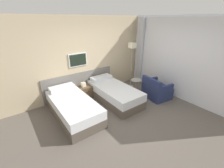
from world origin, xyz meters
TOP-DOWN VIEW (x-y plane):
  - ground_plane at (0.00, 0.00)m, footprint 16.00×16.00m
  - wall_headboard at (-0.03, 2.01)m, footprint 10.00×0.10m
  - wall_window at (2.22, -0.15)m, footprint 0.21×4.49m
  - bed_near_door at (-1.23, 0.94)m, footprint 0.96×2.03m
  - bed_near_window at (0.24, 0.94)m, footprint 0.96×2.03m
  - nightstand at (-0.50, 1.70)m, footprint 0.50×0.40m
  - floor_lamp at (1.49, 1.46)m, footprint 0.24×0.24m
  - side_table at (1.23, 0.90)m, footprint 0.39×0.39m
  - armchair at (1.58, 0.23)m, footprint 0.83×0.93m

SIDE VIEW (x-z plane):
  - ground_plane at x=0.00m, z-range 0.00..0.00m
  - nightstand at x=-0.50m, z-range -0.06..0.52m
  - armchair at x=1.58m, z-range -0.12..0.65m
  - bed_near_door at x=-1.23m, z-range -0.06..0.60m
  - bed_near_window at x=0.24m, z-range -0.06..0.60m
  - side_table at x=1.23m, z-range 0.10..0.63m
  - wall_headboard at x=-0.03m, z-range -0.05..2.65m
  - wall_window at x=2.22m, z-range -0.01..2.69m
  - floor_lamp at x=1.49m, z-range 0.56..2.32m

